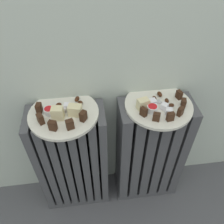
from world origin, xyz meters
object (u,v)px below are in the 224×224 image
at_px(jam_bowl_left, 49,111).
at_px(radiator_left, 73,161).
at_px(radiator_right, 149,153).
at_px(plate_right, 158,105).
at_px(jam_bowl_right, 152,108).
at_px(fork, 162,106).
at_px(plate_left, 64,114).

bearing_deg(jam_bowl_left, radiator_left, -3.36).
bearing_deg(radiator_right, plate_right, -90.00).
height_order(jam_bowl_right, fork, jam_bowl_right).
relative_size(jam_bowl_left, fork, 0.44).
bearing_deg(jam_bowl_left, fork, -2.01).
relative_size(radiator_left, fork, 6.70).
height_order(radiator_left, radiator_right, same).
distance_m(jam_bowl_left, jam_bowl_right, 0.38).
relative_size(radiator_right, jam_bowl_left, 15.33).
bearing_deg(jam_bowl_left, plate_right, -0.41).
distance_m(radiator_right, plate_left, 0.47).
bearing_deg(fork, radiator_left, 178.17).
xyz_separation_m(plate_left, jam_bowl_left, (-0.05, 0.00, 0.02)).
relative_size(radiator_right, fork, 6.70).
height_order(radiator_left, plate_left, plate_left).
relative_size(plate_right, jam_bowl_left, 6.74).
distance_m(radiator_left, radiator_right, 0.36).
height_order(radiator_left, fork, fork).
distance_m(radiator_left, jam_bowl_left, 0.33).
bearing_deg(fork, jam_bowl_right, -152.64).
height_order(radiator_right, plate_left, plate_left).
distance_m(radiator_left, plate_right, 0.47).
bearing_deg(plate_right, jam_bowl_left, 179.59).
distance_m(radiator_right, plate_right, 0.31).
bearing_deg(radiator_right, jam_bowl_left, 179.59).
distance_m(radiator_left, jam_bowl_right, 0.46).
bearing_deg(plate_left, jam_bowl_left, 176.64).
relative_size(plate_left, fork, 2.94).
height_order(radiator_left, jam_bowl_left, jam_bowl_left).
bearing_deg(plate_left, radiator_left, 0.00).
bearing_deg(plate_right, fork, -50.46).
height_order(plate_right, jam_bowl_left, jam_bowl_left).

